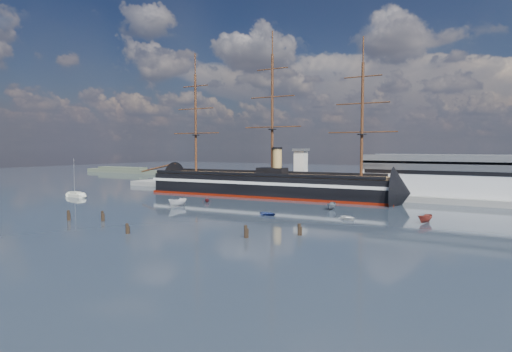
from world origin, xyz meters
The scene contains 18 objects.
ground centered at (0.00, 40.00, 0.00)m, with size 600.00×600.00×0.00m, color #252E3A.
quay centered at (10.00, 76.00, 0.00)m, with size 180.00×18.00×2.00m, color slate.
warehouse centered at (58.00, 80.00, 7.98)m, with size 63.00×21.00×11.60m.
quay_tower centered at (3.00, 73.00, 9.75)m, with size 5.00×5.00×15.00m.
shoreline centered at (-139.23, 135.00, 1.45)m, with size 120.00×10.00×4.00m.
warship centered at (-5.90, 60.00, 4.04)m, with size 113.35×21.75×53.94m.
sailboat centered at (-60.61, 23.39, 0.87)m, with size 8.78×3.67×13.63m.
motorboat_a centered at (-13.66, 22.67, 0.00)m, with size 7.53×2.76×3.01m, color white.
motorboat_b centered at (17.03, 22.07, 0.00)m, with size 2.92×1.17×1.36m, color navy.
motorboat_c centered at (27.35, 40.23, 0.00)m, with size 6.12×2.24×2.45m, color slate.
motorboat_d centered at (-12.68, 35.61, 0.00)m, with size 5.31×2.30×1.95m, color maroon.
motorboat_e centered at (36.77, 26.18, 0.00)m, with size 2.95×1.18×1.38m, color white.
motorboat_f centered at (53.63, 30.22, 0.00)m, with size 6.20×2.27×2.48m, color maroon.
piling_near_left centered at (-20.38, -8.80, 0.00)m, with size 0.64×0.64×3.14m, color black.
piling_near_mid centered at (3.72, -12.91, 0.00)m, with size 0.64×0.64×2.79m, color black.
piling_near_right centered at (26.45, -4.25, 0.00)m, with size 0.64×0.64×3.16m, color black.
piling_far_right centered at (34.34, 3.12, 0.00)m, with size 0.64×0.64×3.06m, color black.
piling_extra centered at (-12.91, -5.11, 0.00)m, with size 0.64×0.64×3.06m, color black.
Camera 1 is at (69.10, -73.29, 17.32)m, focal length 30.00 mm.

